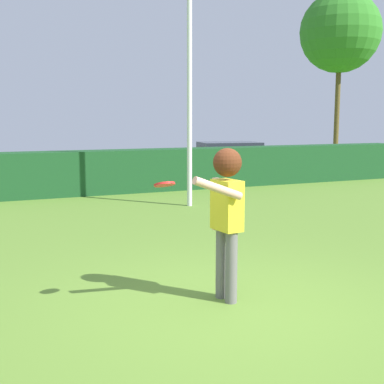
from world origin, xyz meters
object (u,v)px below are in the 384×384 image
object	(u,v)px
parked_car_black	(229,157)
willow_tree	(340,32)
frisbee	(164,184)
lamppost	(189,66)
person	(226,205)

from	to	relation	value
parked_car_black	willow_tree	xyz separation A→B (m)	(7.99, 3.63, 5.63)
frisbee	lamppost	bearing A→B (deg)	64.47
parked_car_black	willow_tree	bearing A→B (deg)	24.47
willow_tree	person	bearing A→B (deg)	-132.67
lamppost	person	bearing A→B (deg)	-109.66
parked_car_black	willow_tree	distance (m)	10.42
person	frisbee	world-z (taller)	person
person	willow_tree	bearing A→B (deg)	47.33
lamppost	frisbee	bearing A→B (deg)	-115.53
willow_tree	frisbee	bearing A→B (deg)	-134.01
frisbee	willow_tree	xyz separation A→B (m)	(15.08, 15.61, 4.89)
lamppost	willow_tree	world-z (taller)	willow_tree
lamppost	parked_car_black	distance (m)	7.51
person	willow_tree	distance (m)	21.70
lamppost	parked_car_black	world-z (taller)	lamppost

